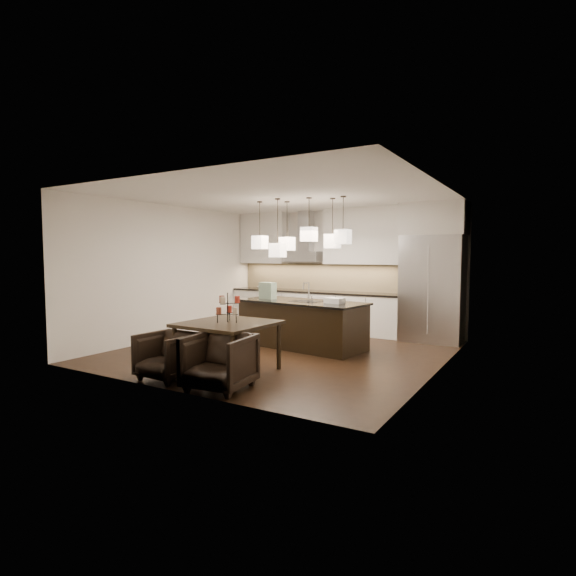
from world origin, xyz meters
The scene contains 37 objects.
floor centered at (0.00, 0.00, -0.01)m, with size 5.50×5.50×0.02m, color black.
ceiling centered at (0.00, 0.00, 2.81)m, with size 5.50×5.50×0.02m, color white.
wall_back centered at (0.00, 2.76, 1.40)m, with size 5.50×0.02×2.80m, color silver.
wall_front centered at (0.00, -2.76, 1.40)m, with size 5.50×0.02×2.80m, color silver.
wall_left centered at (-2.76, 0.00, 1.40)m, with size 0.02×5.50×2.80m, color silver.
wall_right centered at (2.76, 0.00, 1.40)m, with size 0.02×5.50×2.80m, color silver.
refrigerator centered at (2.10, 2.38, 1.07)m, with size 1.20×0.72×2.15m, color #B7B7BA.
fridge_panel centered at (2.10, 2.38, 2.47)m, with size 1.26×0.72×0.65m, color silver.
lower_cabinets centered at (-0.62, 2.43, 0.44)m, with size 4.21×0.62×0.88m, color silver.
countertop centered at (-0.62, 2.43, 0.90)m, with size 4.21×0.66×0.04m, color black.
backsplash centered at (-0.62, 2.73, 1.24)m, with size 4.21×0.02×0.63m, color beige.
upper_cab_left centered at (-2.10, 2.57, 2.17)m, with size 1.25×0.35×1.25m, color silver.
upper_cab_right centered at (0.55, 2.57, 2.17)m, with size 1.86×0.35×1.25m, color silver.
hood_canopy centered at (-0.93, 2.48, 1.72)m, with size 0.90×0.52×0.24m, color #B7B7BA.
hood_chimney centered at (-0.93, 2.59, 2.32)m, with size 0.30×0.28×0.96m, color #B7B7BA.
fruit_bowl centered at (-2.03, 2.38, 0.95)m, with size 0.26×0.26×0.06m, color silver.
island_body centered at (0.10, 0.55, 0.42)m, with size 2.40×0.96×0.85m, color black.
island_top centered at (0.10, 0.55, 0.87)m, with size 2.48×1.04×0.04m, color black.
faucet centered at (0.21, 0.63, 1.07)m, with size 0.10×0.23×0.37m, color silver, non-canonical shape.
tote_bag centered at (-0.70, 0.57, 1.05)m, with size 0.33×0.17×0.33m, color #184822.
food_container centered at (0.81, 0.49, 0.93)m, with size 0.33×0.23×0.10m, color silver.
dining_table centered at (0.04, -1.63, 0.38)m, with size 1.26×1.26×0.76m, color black, non-canonical shape.
candelabra centered at (0.04, -1.63, 0.98)m, with size 0.36×0.36×0.44m, color black, non-canonical shape.
candle_a centered at (0.18, -1.63, 0.93)m, with size 0.08×0.08×0.10m, color beige.
candle_b centered at (-0.03, -1.50, 0.93)m, with size 0.08×0.08×0.10m, color red.
candle_c centered at (-0.03, -1.75, 0.93)m, with size 0.08×0.08×0.10m, color brown.
candle_d centered at (0.15, -1.54, 1.10)m, with size 0.08×0.08×0.10m, color red.
candle_e centered at (-0.09, -1.60, 1.10)m, with size 0.08×0.08×0.10m, color brown.
candle_f centered at (0.06, -1.76, 1.10)m, with size 0.08×0.08×0.10m, color beige.
armchair_left centered at (-0.46, -2.37, 0.33)m, with size 0.71×0.73×0.67m, color black.
armchair_right centered at (0.50, -2.40, 0.37)m, with size 0.78×0.81×0.73m, color black.
pendant_a centered at (-0.78, 0.44, 2.00)m, with size 0.24×0.24×0.26m, color beige.
pendant_b centered at (-0.32, 0.70, 1.98)m, with size 0.24×0.24×0.26m, color beige.
pendant_c centered at (0.34, 0.39, 2.13)m, with size 0.24×0.24×0.26m, color beige.
pendant_d centered at (0.67, 0.68, 2.01)m, with size 0.24×0.24×0.26m, color beige.
pendant_e centered at (0.95, 0.52, 2.08)m, with size 0.24×0.24×0.26m, color beige.
pendant_f centered at (-0.24, 0.23, 1.85)m, with size 0.24×0.24×0.26m, color beige.
Camera 1 is at (4.22, -6.88, 1.76)m, focal length 28.00 mm.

